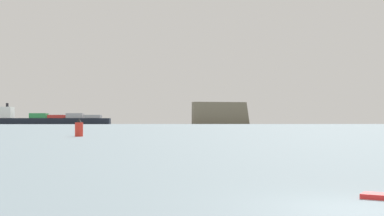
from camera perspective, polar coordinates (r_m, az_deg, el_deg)
The scene contains 4 objects.
ground_plane at distance 11.60m, azimuth 18.67°, elevation -10.52°, with size 4000.00×4000.00×0.00m, color gray.
cargo_ship at distance 861.22m, azimuth -15.23°, elevation -1.17°, with size 185.71×42.28×33.36m.
distant_headland at distance 1326.54m, azimuth 17.61°, elevation -0.74°, with size 891.54×404.03×41.71m, color #756B56.
channel_buoy at distance 71.74m, azimuth -12.19°, elevation -2.19°, with size 1.08×1.08×2.39m.
Camera 1 is at (-2.90, -11.09, 1.81)m, focal length 49.04 mm.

